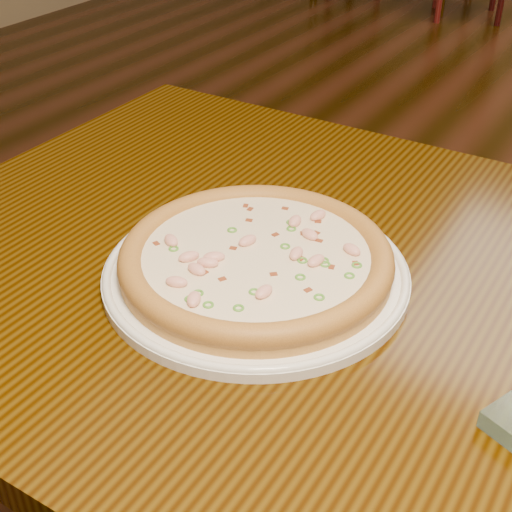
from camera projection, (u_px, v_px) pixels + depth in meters
The scene contains 3 objects.
hero_table at pixel (363, 355), 0.85m from camera, with size 1.20×0.80×0.75m.
plate at pixel (256, 272), 0.81m from camera, with size 0.35×0.35×0.02m.
pizza at pixel (256, 258), 0.80m from camera, with size 0.31×0.31×0.03m.
Camera 1 is at (0.09, -1.33, 1.22)m, focal length 50.00 mm.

